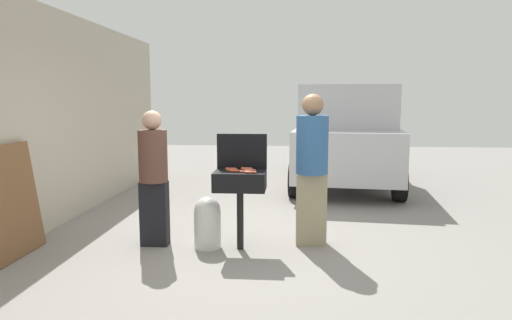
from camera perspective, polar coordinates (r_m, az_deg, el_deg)
name	(u,v)px	position (r m, az deg, el deg)	size (l,w,h in m)	color
ground_plane	(245,244)	(5.74, -1.33, -10.37)	(24.00, 24.00, 0.00)	gray
house_wall_side	(59,118)	(7.26, -23.11, 4.83)	(0.24, 8.00, 3.00)	#B2A893
bbq_grill	(240,183)	(5.39, -1.98, -2.91)	(0.60, 0.44, 0.93)	black
grill_lid_open	(242,151)	(5.55, -1.75, 1.09)	(0.60, 0.05, 0.42)	black
hot_dog_0	(251,172)	(5.20, -0.67, -1.53)	(0.03, 0.03, 0.13)	#B74C33
hot_dog_1	(235,171)	(5.31, -2.58, -1.36)	(0.03, 0.03, 0.13)	#AD4228
hot_dog_2	(245,172)	(5.25, -1.31, -1.46)	(0.03, 0.03, 0.13)	#C6593D
hot_dog_3	(247,169)	(5.49, -1.17, -1.06)	(0.03, 0.03, 0.13)	#C6593D
hot_dog_4	(232,170)	(5.39, -3.00, -1.23)	(0.03, 0.03, 0.13)	#AD4228
hot_dog_5	(231,169)	(5.48, -3.11, -1.08)	(0.03, 0.03, 0.13)	#AD4228
hot_dog_6	(247,169)	(5.42, -1.08, -1.17)	(0.03, 0.03, 0.13)	#AD4228
hot_dog_7	(250,170)	(5.34, -0.72, -1.30)	(0.03, 0.03, 0.13)	#C6593D
propane_tank	(207,221)	(5.57, -6.01, -7.54)	(0.32, 0.32, 0.62)	silver
person_left	(153,173)	(5.65, -12.54, -1.60)	(0.34, 0.34, 1.63)	black
person_right	(312,164)	(5.57, 6.91, -0.51)	(0.38, 0.38, 1.83)	gray
parked_minivan	(347,135)	(9.70, 11.11, 3.03)	(2.39, 4.57, 2.02)	#B7B7BC
leaning_board	(14,201)	(5.85, -27.73, -4.47)	(0.03, 0.90, 1.27)	brown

